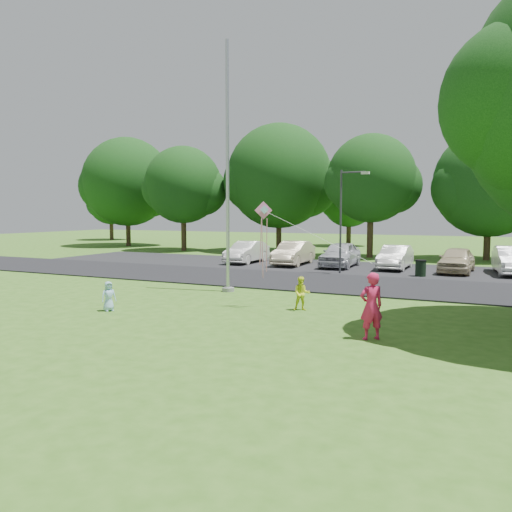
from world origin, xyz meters
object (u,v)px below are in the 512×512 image
at_px(woman, 371,306).
at_px(street_lamp, 345,212).
at_px(trash_can, 421,269).
at_px(kite, 265,224).
at_px(flagpole, 228,189).
at_px(child_blue, 109,296).
at_px(child_yellow, 302,294).

bearing_deg(woman, street_lamp, -110.62).
bearing_deg(street_lamp, trash_can, 11.38).
bearing_deg(kite, flagpole, 102.26).
xyz_separation_m(street_lamp, woman, (4.12, -12.74, -2.38)).
height_order(flagpole, woman, flagpole).
relative_size(woman, kite, 0.38).
bearing_deg(child_blue, child_yellow, -34.76).
distance_m(trash_can, child_yellow, 10.68).
bearing_deg(child_blue, street_lamp, 9.90).
xyz_separation_m(woman, kite, (-4.12, 2.63, 1.98)).
distance_m(child_yellow, kite, 2.60).
relative_size(flagpole, child_blue, 10.21).
distance_m(trash_can, kite, 11.48).
height_order(child_yellow, child_blue, child_yellow).
relative_size(flagpole, child_yellow, 8.92).
bearing_deg(child_yellow, trash_can, 54.45).
xyz_separation_m(street_lamp, child_yellow, (1.24, -9.92, -2.68)).
bearing_deg(flagpole, street_lamp, 69.20).
bearing_deg(street_lamp, child_blue, -104.92).
relative_size(flagpole, kite, 2.24).
xyz_separation_m(child_yellow, child_blue, (-5.70, -2.78, -0.07)).
height_order(woman, child_yellow, woman).
distance_m(street_lamp, child_blue, 13.74).
distance_m(flagpole, trash_can, 10.96).
height_order(woman, child_blue, woman).
xyz_separation_m(flagpole, trash_can, (6.59, 7.92, -3.73)).
bearing_deg(trash_can, woman, -88.44).
height_order(child_blue, kite, kite).
distance_m(flagpole, child_blue, 6.61).
xyz_separation_m(street_lamp, kite, (-0.00, -10.11, -0.40)).
bearing_deg(child_blue, flagpole, 12.03).
xyz_separation_m(street_lamp, child_blue, (-4.46, -12.70, -2.75)).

